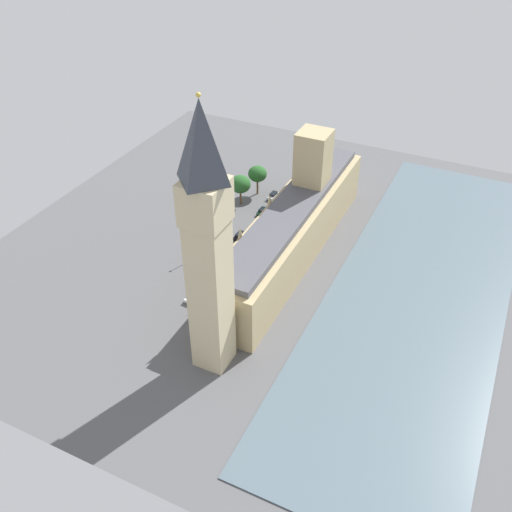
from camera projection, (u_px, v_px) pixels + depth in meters
ground_plane at (283, 253)px, 145.83m from camera, size 140.63×140.63×0.00m
river_thames at (420, 290)px, 133.55m from camera, size 38.92×126.56×0.25m
parliament_building at (294, 225)px, 141.39m from camera, size 13.01×70.63×28.58m
clock_tower at (208, 244)px, 98.87m from camera, size 7.52×7.52×56.19m
car_silver_midblock at (273, 195)px, 167.30m from camera, size 2.22×4.59×1.74m
car_dark_green_far_end at (263, 211)px, 160.40m from camera, size 2.07×4.35×1.74m
car_black_trailing at (240, 236)px, 150.51m from camera, size 2.10×4.35×1.74m
double_decker_bus_under_trees at (224, 263)px, 137.94m from camera, size 3.42×10.68×4.75m
car_white_leading at (193, 296)px, 130.84m from camera, size 2.12×4.75×1.74m
pedestrian_kerbside at (239, 272)px, 138.03m from camera, size 0.70×0.68×1.68m
pedestrian_by_river_gate at (216, 303)px, 129.11m from camera, size 0.63×0.53×1.66m
pedestrian_opposite_hall at (298, 200)px, 165.73m from camera, size 0.65×0.63×1.55m
plane_tree_corner at (257, 174)px, 165.96m from camera, size 5.52×5.52×9.03m
plane_tree_near_tower at (240, 184)px, 161.28m from camera, size 5.92×5.92×9.08m
street_lamp_slot_10 at (191, 244)px, 140.54m from camera, size 0.56×0.56×7.00m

